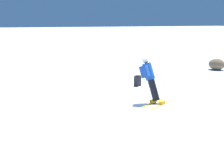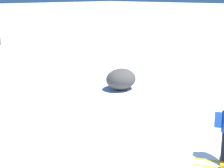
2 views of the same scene
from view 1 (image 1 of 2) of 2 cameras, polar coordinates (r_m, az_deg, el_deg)
The scene contains 4 objects.
ground_plane at distance 11.92m, azimuth 7.21°, elevation -3.15°, with size 300.00×300.00×0.00m, color white.
skier at distance 11.51m, azimuth 6.92°, elevation 1.24°, with size 1.42×1.70×1.76m.
spare_backpack at distance 14.58m, azimuth 4.69°, elevation 0.57°, with size 0.33×0.37×0.50m.
exposed_boulder_0 at distance 20.48m, azimuth 18.61°, elevation 3.43°, with size 1.07×0.91×0.70m, color brown.
Camera 1 is at (-9.64, 6.34, 2.97)m, focal length 50.00 mm.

